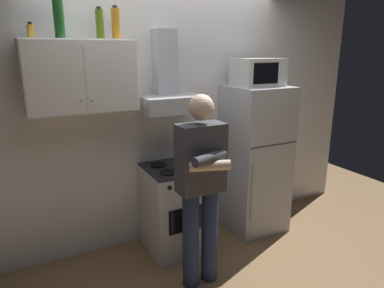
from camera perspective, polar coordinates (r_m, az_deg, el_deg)
ground_plane at (r=3.58m, az=-0.00°, el=-18.06°), size 7.00×7.00×0.00m
back_wall_tiled at (r=3.59m, az=-4.38°, el=5.34°), size 4.80×0.10×2.70m
upper_cabinet at (r=3.09m, az=-17.80°, el=10.54°), size 0.90×0.37×0.60m
stove_oven at (r=3.54m, az=-2.60°, el=-10.40°), size 0.60×0.62×0.87m
range_hood at (r=3.33m, az=-3.76°, el=8.88°), size 0.60×0.44×0.75m
refrigerator at (r=3.87m, az=10.26°, el=-2.54°), size 0.60×0.62×1.60m
microwave at (r=3.71m, az=10.77°, el=11.52°), size 0.48×0.37×0.28m
person_standing at (r=2.84m, az=1.49°, el=-6.81°), size 0.38×0.33×1.64m
cooking_pot at (r=3.31m, az=0.21°, el=-3.03°), size 0.29×0.19×0.11m
bottle_wine_green at (r=3.04m, az=-21.05°, el=18.96°), size 0.08×0.08×0.34m
bottle_spice_jar at (r=3.08m, az=-24.98°, el=16.48°), size 0.05×0.05×0.12m
bottle_liquor_amber at (r=3.17m, az=-12.41°, el=18.78°), size 0.07×0.07×0.27m
bottle_olive_oil at (r=3.14m, az=-14.92°, el=18.51°), size 0.07×0.07×0.25m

